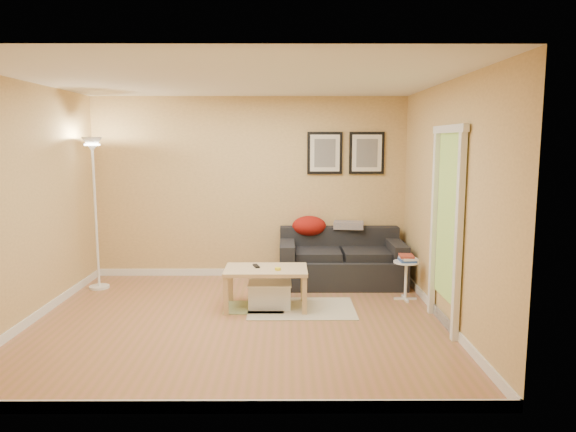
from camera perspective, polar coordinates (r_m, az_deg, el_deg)
The scene contains 25 objects.
floor at distance 5.94m, azimuth -5.39°, elevation -11.25°, with size 4.50×4.50×0.00m, color #A56746.
ceiling at distance 5.64m, azimuth -5.74°, elevation 14.52°, with size 4.50×4.50×0.00m, color white.
wall_back at distance 7.63m, azimuth -4.17°, elevation 3.07°, with size 4.50×4.50×0.00m, color #DDB571.
wall_front at distance 3.68m, azimuth -8.44°, elevation -2.36°, with size 4.50×4.50×0.00m, color #DDB571.
wall_left at distance 6.27m, azimuth -26.50°, elevation 1.16°, with size 4.00×4.00×0.00m, color #DDB571.
wall_right at distance 5.88m, azimuth 16.84°, elevation 1.26°, with size 4.00×4.00×0.00m, color #DDB571.
baseboard_back at distance 7.83m, azimuth -4.08°, elevation -6.09°, with size 4.50×0.02×0.10m, color white.
baseboard_front at distance 4.10m, azimuth -8.04°, elevation -19.77°, with size 4.50×0.02×0.10m, color white.
baseboard_left at distance 6.52m, azimuth -25.72°, elevation -9.81°, with size 0.02×4.00×0.10m, color white.
baseboard_right at distance 6.14m, azimuth 16.27°, elevation -10.39°, with size 0.02×4.00×0.10m, color white.
sofa at distance 7.33m, azimuth 5.80°, elevation -4.48°, with size 1.70×0.90×0.75m, color black, non-canonical shape.
red_throw at distance 7.51m, azimuth 2.30°, elevation -1.08°, with size 0.48×0.36×0.28m, color maroon, non-canonical shape.
plaid_throw at distance 7.56m, azimuth 6.57°, elevation -0.98°, with size 0.42×0.26×0.10m, color tan, non-canonical shape.
framed_print_left at distance 7.58m, azimuth 4.01°, elevation 6.82°, with size 0.50×0.04×0.60m, color black, non-canonical shape.
framed_print_right at distance 7.65m, azimuth 8.53°, elevation 6.76°, with size 0.50×0.04×0.60m, color black, non-canonical shape.
area_rug at distance 6.31m, azimuth 1.48°, elevation -9.99°, with size 1.25×0.85×0.01m, color beige.
green_runner at distance 6.36m, azimuth -3.66°, elevation -9.85°, with size 0.70×0.50×0.01m, color #668C4C.
coffee_table at distance 6.29m, azimuth -2.39°, elevation -7.81°, with size 0.97×0.59×0.48m, color tan, non-canonical shape.
remote_control at distance 6.30m, azimuth -3.47°, elevation -5.43°, with size 0.05×0.16×0.02m, color black.
tape_roll at distance 6.12m, azimuth -1.11°, elevation -5.76°, with size 0.07×0.07×0.03m, color yellow.
storage_bin at distance 6.33m, azimuth -1.98°, elevation -8.51°, with size 0.51×0.37×0.31m, color white, non-canonical shape.
side_table at distance 6.77m, azimuth 12.64°, elevation -6.84°, with size 0.32×0.32×0.49m, color white, non-canonical shape.
book_stack at distance 6.72m, azimuth 12.80°, elevation -4.46°, with size 0.19×0.25×0.08m, color #2D4987, non-canonical shape.
floor_lamp at distance 7.42m, azimuth -20.11°, elevation -0.18°, with size 0.26×0.26×2.03m, color white, non-canonical shape.
doorway at distance 5.76m, azimuth 16.69°, elevation -1.63°, with size 0.12×1.01×2.13m, color white, non-canonical shape.
Camera 1 is at (0.53, -5.58, 1.96)m, focal length 32.80 mm.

